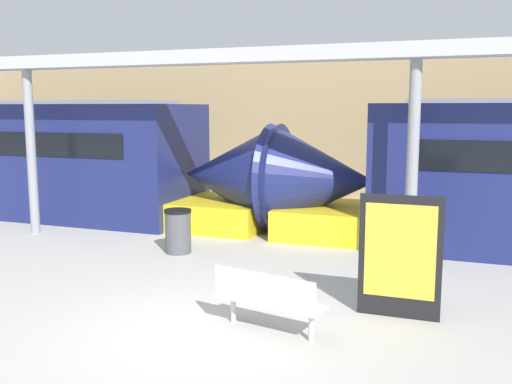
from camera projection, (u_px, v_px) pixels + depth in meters
The scene contains 9 objects.
ground_plane at pixel (191, 331), 7.74m from camera, with size 60.00×60.00×0.00m, color #B2AFA8.
station_wall at pixel (354, 124), 18.09m from camera, with size 56.00×0.20×5.00m, color tan.
train_right at pixel (32, 160), 16.40m from camera, with size 14.88×2.93×3.20m.
bench_near at pixel (267, 297), 7.61m from camera, with size 1.59×0.75×0.86m.
trash_bin at pixel (178, 231), 11.87m from camera, with size 0.56×0.56×0.92m.
poster_board at pixel (400, 256), 8.14m from camera, with size 1.17×0.07×1.79m.
support_column_near at pixel (412, 166), 10.55m from camera, with size 0.22×0.22×3.89m, color gray.
support_column_far at pixel (31, 153), 13.57m from camera, with size 0.22×0.22×3.89m, color gray.
canopy_beam at pixel (417, 50), 10.25m from camera, with size 28.00×0.60×0.28m, color #B7B7BC.
Camera 1 is at (3.38, -6.61, 3.01)m, focal length 40.00 mm.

